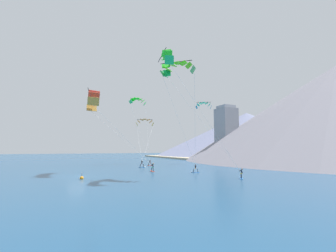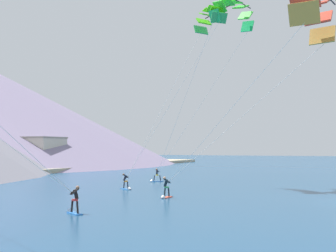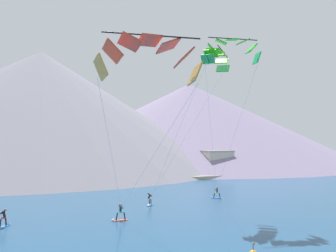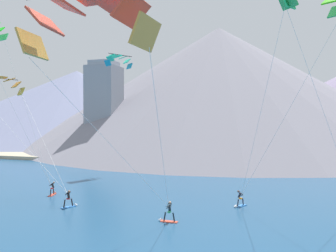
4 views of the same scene
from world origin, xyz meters
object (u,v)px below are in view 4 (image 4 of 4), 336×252
(kitesurfer_near_trail, at_px, (239,202))
(kitesurfer_far_left, at_px, (167,215))
(kitesurfer_mid_center, at_px, (70,201))
(parafoil_kite_far_left, at_px, (86,16))
(parafoil_kite_distant_high_outer, at_px, (119,60))
(kitesurfer_far_right, at_px, (53,191))
(parafoil_kite_mid_center, at_px, (2,84))

(kitesurfer_near_trail, xyz_separation_m, kitesurfer_far_left, (-5.51, -6.50, 0.10))
(kitesurfer_mid_center, xyz_separation_m, parafoil_kite_far_left, (9.68, -13.37, 13.36))
(kitesurfer_near_trail, bearing_deg, kitesurfer_mid_center, -163.18)
(kitesurfer_mid_center, height_order, parafoil_kite_distant_high_outer, parafoil_kite_distant_high_outer)
(parafoil_kite_far_left, bearing_deg, kitesurfer_mid_center, 125.92)
(kitesurfer_mid_center, relative_size, parafoil_kite_far_left, 0.13)
(kitesurfer_near_trail, relative_size, kitesurfer_far_right, 0.93)
(kitesurfer_near_trail, xyz_separation_m, parafoil_kite_distant_high_outer, (-20.76, 16.97, 17.99))
(parafoil_kite_mid_center, bearing_deg, kitesurfer_near_trail, -0.61)
(kitesurfer_far_left, bearing_deg, kitesurfer_near_trail, 49.70)
(kitesurfer_mid_center, bearing_deg, kitesurfer_near_trail, 16.82)
(kitesurfer_far_left, height_order, parafoil_kite_far_left, parafoil_kite_far_left)
(parafoil_kite_distant_high_outer, bearing_deg, parafoil_kite_mid_center, -116.01)
(parafoil_kite_far_left, bearing_deg, kitesurfer_far_left, 86.18)
(kitesurfer_far_right, height_order, parafoil_kite_distant_high_outer, parafoil_kite_distant_high_outer)
(kitesurfer_mid_center, bearing_deg, parafoil_kite_mid_center, 158.31)
(kitesurfer_mid_center, relative_size, kitesurfer_far_right, 1.01)
(kitesurfer_near_trail, distance_m, kitesurfer_far_right, 20.80)
(kitesurfer_far_left, distance_m, parafoil_kite_far_left, 17.78)
(kitesurfer_far_right, relative_size, parafoil_kite_far_left, 0.13)
(kitesurfer_mid_center, relative_size, parafoil_kite_mid_center, 0.13)
(kitesurfer_far_left, distance_m, parafoil_kite_mid_center, 27.35)
(kitesurfer_near_trail, xyz_separation_m, parafoil_kite_mid_center, (-28.89, 0.31, 12.56))
(kitesurfer_far_right, bearing_deg, parafoil_kite_distant_high_outer, 89.92)
(kitesurfer_near_trail, bearing_deg, kitesurfer_far_left, -130.30)
(parafoil_kite_mid_center, bearing_deg, parafoil_kite_far_left, -39.31)
(kitesurfer_far_left, bearing_deg, parafoil_kite_mid_center, 163.77)
(parafoil_kite_mid_center, bearing_deg, kitesurfer_far_left, -16.23)
(kitesurfer_mid_center, xyz_separation_m, kitesurfer_far_left, (10.46, -1.67, -0.01))
(kitesurfer_mid_center, relative_size, kitesurfer_far_left, 1.01)
(kitesurfer_far_left, xyz_separation_m, parafoil_kite_far_left, (-0.78, -11.70, 13.37))
(parafoil_kite_far_left, xyz_separation_m, parafoil_kite_distant_high_outer, (-14.47, 35.16, 4.52))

